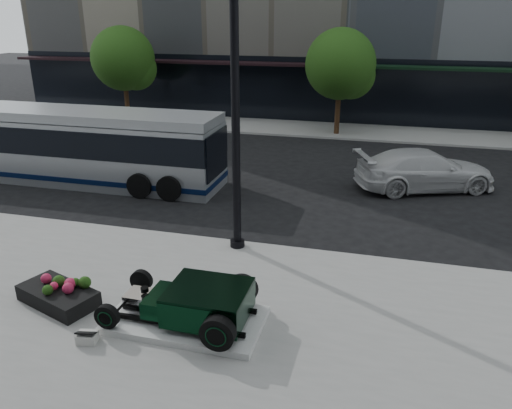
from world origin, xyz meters
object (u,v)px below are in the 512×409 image
(white_sedan, at_px, (425,170))
(flower_planter, at_px, (58,295))
(hot_rod, at_px, (199,302))
(lamppost, at_px, (236,127))
(transit_bus, at_px, (77,145))

(white_sedan, bearing_deg, flower_planter, 120.13)
(hot_rod, distance_m, lamppost, 5.00)
(lamppost, relative_size, flower_planter, 3.59)
(flower_planter, relative_size, white_sedan, 0.40)
(hot_rod, relative_size, lamppost, 0.42)
(lamppost, relative_size, transit_bus, 0.63)
(hot_rod, height_order, lamppost, lamppost)
(flower_planter, xyz_separation_m, transit_bus, (-5.02, 8.60, 1.14))
(hot_rod, relative_size, flower_planter, 1.51)
(flower_planter, relative_size, transit_bus, 0.18)
(flower_planter, distance_m, transit_bus, 10.02)
(hot_rod, distance_m, transit_bus, 12.15)
(lamppost, xyz_separation_m, flower_planter, (-3.18, -4.03, -3.32))
(transit_bus, xyz_separation_m, white_sedan, (13.71, 2.50, -0.70))
(hot_rod, distance_m, flower_planter, 3.56)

